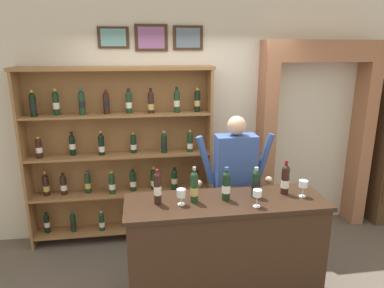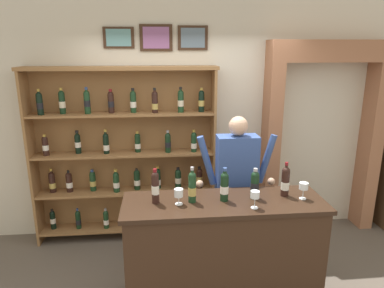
% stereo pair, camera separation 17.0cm
% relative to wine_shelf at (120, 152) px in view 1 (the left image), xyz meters
% --- Properties ---
extents(back_wall, '(12.00, 0.19, 3.01)m').
position_rel_wine_shelf_xyz_m(back_wall, '(0.80, 0.21, 0.38)').
color(back_wall, beige).
rests_on(back_wall, ground).
extents(wine_shelf, '(2.23, 0.32, 2.14)m').
position_rel_wine_shelf_xyz_m(wine_shelf, '(0.00, 0.00, 0.00)').
color(wine_shelf, olive).
rests_on(wine_shelf, ground).
extents(archway_doorway, '(1.50, 0.45, 2.44)m').
position_rel_wine_shelf_xyz_m(archway_doorway, '(2.48, 0.08, 0.24)').
color(archway_doorway, '#9E6647').
rests_on(archway_doorway, ground).
extents(tasting_counter, '(1.81, 0.59, 1.02)m').
position_rel_wine_shelf_xyz_m(tasting_counter, '(0.99, -1.31, -0.62)').
color(tasting_counter, '#382316').
rests_on(tasting_counter, ground).
extents(shopkeeper, '(0.85, 0.22, 1.68)m').
position_rel_wine_shelf_xyz_m(shopkeeper, '(1.23, -0.73, -0.10)').
color(shopkeeper, '#2D3347').
rests_on(shopkeeper, ground).
extents(tasting_bottle_riserva, '(0.07, 0.07, 0.32)m').
position_rel_wine_shelf_xyz_m(tasting_bottle_riserva, '(0.38, -1.28, 0.04)').
color(tasting_bottle_riserva, black).
rests_on(tasting_bottle_riserva, tasting_counter).
extents(tasting_bottle_prosecco, '(0.07, 0.07, 0.33)m').
position_rel_wine_shelf_xyz_m(tasting_bottle_prosecco, '(0.70, -1.29, 0.03)').
color(tasting_bottle_prosecco, '#19381E').
rests_on(tasting_bottle_prosecco, tasting_counter).
extents(tasting_bottle_bianco, '(0.07, 0.07, 0.31)m').
position_rel_wine_shelf_xyz_m(tasting_bottle_bianco, '(0.99, -1.29, 0.03)').
color(tasting_bottle_bianco, black).
rests_on(tasting_bottle_bianco, tasting_counter).
extents(tasting_bottle_rosso, '(0.08, 0.08, 0.28)m').
position_rel_wine_shelf_xyz_m(tasting_bottle_rosso, '(1.27, -1.27, 0.03)').
color(tasting_bottle_rosso, black).
rests_on(tasting_bottle_rosso, tasting_counter).
extents(tasting_bottle_brunello, '(0.07, 0.07, 0.32)m').
position_rel_wine_shelf_xyz_m(tasting_bottle_brunello, '(1.56, -1.24, 0.03)').
color(tasting_bottle_brunello, black).
rests_on(tasting_bottle_brunello, tasting_counter).
extents(wine_glass_center, '(0.08, 0.08, 0.15)m').
position_rel_wine_shelf_xyz_m(wine_glass_center, '(1.22, -1.47, 0.00)').
color(wine_glass_center, silver).
rests_on(wine_glass_center, tasting_counter).
extents(wine_glass_left, '(0.08, 0.08, 0.14)m').
position_rel_wine_shelf_xyz_m(wine_glass_left, '(0.58, -1.33, -0.01)').
color(wine_glass_left, silver).
rests_on(wine_glass_left, tasting_counter).
extents(wine_glass_spare, '(0.08, 0.08, 0.16)m').
position_rel_wine_shelf_xyz_m(wine_glass_spare, '(1.70, -1.33, 0.00)').
color(wine_glass_spare, silver).
rests_on(wine_glass_spare, tasting_counter).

